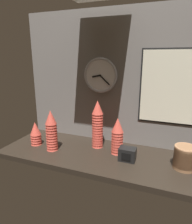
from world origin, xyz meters
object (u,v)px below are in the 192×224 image
menu_board (169,87)px  cup_stack_center_right (117,136)px  cup_stack_far_left (36,133)px  cup_stack_left (51,130)px  napkin_dispenser (127,154)px  wall_clock (100,75)px  cup_stack_center (97,124)px  bowl_stack_far_right (185,157)px

menu_board → cup_stack_center_right: bearing=-148.3°
cup_stack_center_right → cup_stack_far_left: cup_stack_center_right is taller
cup_stack_far_left → cup_stack_left: size_ratio=0.60×
cup_stack_center_right → napkin_dispenser: cup_stack_center_right is taller
wall_clock → napkin_dispenser: size_ratio=2.43×
cup_stack_center → cup_stack_left: size_ratio=1.20×
cup_stack_far_left → cup_stack_center_right: bearing=7.8°
cup_stack_center_right → cup_stack_far_left: bearing=-172.2°
cup_stack_center → bowl_stack_far_right: cup_stack_center is taller
cup_stack_far_left → wall_clock: bearing=31.3°
bowl_stack_far_right → wall_clock: wall_clock is taller
cup_stack_center_right → napkin_dispenser: 0.15m
cup_stack_center_right → bowl_stack_far_right: 0.46m
menu_board → napkin_dispenser: (-0.22, -0.28, -0.44)m
cup_stack_left → cup_stack_center: bearing=30.1°
bowl_stack_far_right → cup_stack_center_right: bearing=173.9°
cup_stack_far_left → cup_stack_left: cup_stack_left is taller
cup_stack_center → cup_stack_center_right: 0.19m
cup_stack_far_left → menu_board: (0.98, 0.29, 0.39)m
cup_stack_center → wall_clock: (-0.03, 0.14, 0.36)m
bowl_stack_far_right → menu_board: menu_board is taller
bowl_stack_far_right → menu_board: size_ratio=0.28×
cup_stack_left → menu_board: (0.80, 0.32, 0.33)m
cup_stack_left → napkin_dispenser: cup_stack_left is taller
menu_board → napkin_dispenser: size_ratio=4.73×
bowl_stack_far_right → wall_clock: (-0.66, 0.24, 0.47)m
cup_stack_left → wall_clock: (0.28, 0.31, 0.39)m
bowl_stack_far_right → cup_stack_far_left: bearing=-177.9°
cup_stack_center_right → menu_board: size_ratio=0.50×
cup_stack_center_right → cup_stack_far_left: (-0.66, -0.09, -0.04)m
cup_stack_far_left → cup_stack_left: bearing=-11.3°
cup_stack_center → napkin_dispenser: cup_stack_center is taller
cup_stack_center → napkin_dispenser: (0.27, -0.13, -0.14)m
cup_stack_left → cup_stack_far_left: bearing=168.7°
cup_stack_center_right → cup_stack_far_left: 0.67m
cup_stack_left → menu_board: 0.92m
cup_stack_left → napkin_dispenser: (0.58, 0.04, -0.11)m
cup_stack_left → bowl_stack_far_right: 0.95m
cup_stack_left → napkin_dispenser: size_ratio=2.74×
cup_stack_center_right → menu_board: menu_board is taller
cup_stack_center_right → bowl_stack_far_right: cup_stack_center_right is taller
menu_board → bowl_stack_far_right: bearing=-60.3°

